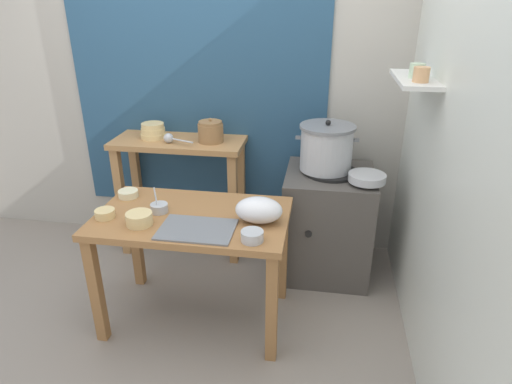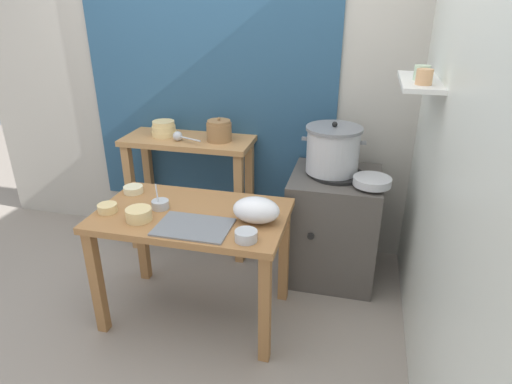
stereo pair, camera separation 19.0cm
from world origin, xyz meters
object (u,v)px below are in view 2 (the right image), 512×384
at_px(prep_bowl_3, 133,189).
at_px(back_shelf_table, 190,166).
at_px(prep_bowl_1, 160,204).
at_px(prep_bowl_4, 139,214).
at_px(serving_tray, 194,227).
at_px(prep_table, 193,229).
at_px(prep_bowl_2, 107,208).
at_px(clay_pot, 219,131).
at_px(wide_pan, 372,181).
at_px(steamer_pot, 333,149).
at_px(plastic_bag, 256,210).
at_px(bowl_stack_enamel, 164,129).
at_px(ladle, 179,136).
at_px(prep_bowl_0, 246,235).
at_px(stove_block, 333,225).

bearing_deg(prep_bowl_3, back_shelf_table, 78.36).
distance_m(prep_bowl_1, prep_bowl_4, 0.17).
height_order(serving_tray, prep_bowl_1, prep_bowl_1).
relative_size(prep_table, back_shelf_table, 1.15).
bearing_deg(serving_tray, prep_bowl_2, 173.60).
bearing_deg(clay_pot, prep_table, -83.98).
xyz_separation_m(clay_pot, wide_pan, (1.09, -0.28, -0.17)).
height_order(steamer_pot, prep_bowl_4, steamer_pot).
relative_size(serving_tray, plastic_bag, 1.53).
relative_size(back_shelf_table, prep_bowl_4, 6.67).
xyz_separation_m(wide_pan, prep_bowl_1, (-1.20, -0.51, -0.06)).
relative_size(back_shelf_table, plastic_bag, 3.68).
relative_size(bowl_stack_enamel, prep_bowl_1, 1.26).
bearing_deg(plastic_bag, clay_pot, 120.08).
bearing_deg(wide_pan, prep_bowl_3, -166.86).
xyz_separation_m(prep_bowl_1, prep_bowl_2, (-0.28, -0.11, -0.00)).
xyz_separation_m(prep_table, steamer_pot, (0.74, 0.69, 0.33)).
distance_m(serving_tray, prep_bowl_1, 0.33).
relative_size(plastic_bag, prep_bowl_4, 1.81).
distance_m(ladle, prep_bowl_3, 0.58).
height_order(prep_bowl_0, prep_bowl_1, prep_bowl_1).
bearing_deg(steamer_pot, prep_bowl_0, -110.85).
distance_m(clay_pot, prep_bowl_4, 0.99).
bearing_deg(prep_bowl_3, prep_bowl_1, -32.58).
bearing_deg(clay_pot, prep_bowl_2, -113.20).
distance_m(steamer_pot, wide_pan, 0.34).
relative_size(steamer_pot, clay_pot, 2.31).
distance_m(serving_tray, prep_bowl_3, 0.64).
bearing_deg(stove_block, prep_bowl_0, -113.46).
relative_size(prep_table, prep_bowl_4, 7.64).
distance_m(wide_pan, prep_bowl_0, 0.97).
bearing_deg(prep_bowl_3, prep_bowl_2, -92.74).
bearing_deg(prep_bowl_1, clay_pot, 82.03).
bearing_deg(ladle, serving_tray, -63.40).
height_order(bowl_stack_enamel, ladle, bowl_stack_enamel).
relative_size(steamer_pot, wide_pan, 1.76).
xyz_separation_m(bowl_stack_enamel, ladle, (0.16, -0.10, -0.02)).
height_order(back_shelf_table, prep_bowl_4, back_shelf_table).
bearing_deg(prep_bowl_2, clay_pot, 66.80).
relative_size(prep_table, bowl_stack_enamel, 5.94).
xyz_separation_m(serving_tray, prep_bowl_0, (0.31, -0.06, 0.02)).
bearing_deg(prep_bowl_0, prep_table, 149.17).
distance_m(plastic_bag, prep_bowl_2, 0.87).
height_order(ladle, prep_bowl_2, ladle).
distance_m(stove_block, prep_bowl_1, 1.23).
bearing_deg(prep_table, back_shelf_table, 112.50).
bearing_deg(serving_tray, stove_block, 50.11).
bearing_deg(stove_block, serving_tray, -129.89).
height_order(prep_table, prep_bowl_1, prep_bowl_1).
height_order(clay_pot, prep_bowl_3, clay_pot).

